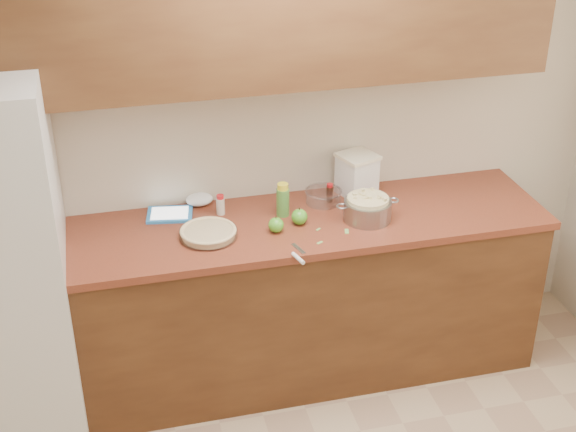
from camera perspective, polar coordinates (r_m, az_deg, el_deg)
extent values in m
plane|color=beige|center=(4.14, -1.00, 6.33)|extent=(3.60, 0.00, 3.60)
cube|color=#593319|center=(4.27, 0.08, -6.06)|extent=(2.60, 0.65, 0.88)
cube|color=brown|center=(4.03, 0.09, -0.65)|extent=(2.64, 0.68, 0.04)
cube|color=brown|center=(3.78, -0.49, 14.55)|extent=(2.60, 0.34, 0.70)
cylinder|color=silver|center=(3.89, -5.69, -1.26)|extent=(0.28, 0.28, 0.04)
cylinder|color=#D8BC88|center=(3.89, -5.69, -1.24)|extent=(0.25, 0.25, 0.03)
torus|color=#D8BC88|center=(3.88, -5.70, -1.05)|extent=(0.27, 0.27, 0.02)
cylinder|color=gray|center=(4.04, 5.67, 0.42)|extent=(0.24, 0.24, 0.10)
torus|color=gray|center=(3.98, 3.86, 0.69)|extent=(0.06, 0.06, 0.01)
torus|color=gray|center=(4.06, 7.50, 1.11)|extent=(0.06, 0.06, 0.01)
cylinder|color=beige|center=(4.03, 5.68, 0.62)|extent=(0.21, 0.21, 0.11)
cube|color=white|center=(4.27, 4.92, 2.87)|extent=(0.22, 0.22, 0.21)
cube|color=#FBF1C8|center=(4.22, 4.98, 4.25)|extent=(0.23, 0.23, 0.02)
cube|color=#2A7ECA|center=(4.11, -8.41, 0.12)|extent=(0.25, 0.21, 0.01)
cube|color=white|center=(4.11, -8.42, 0.22)|extent=(0.21, 0.17, 0.00)
cube|color=gray|center=(3.78, 0.75, -2.33)|extent=(0.05, 0.11, 0.00)
cylinder|color=white|center=(3.69, 0.72, -3.02)|extent=(0.04, 0.10, 0.02)
cylinder|color=#4C8C38|center=(4.04, -0.37, 0.99)|extent=(0.07, 0.07, 0.15)
cylinder|color=yellow|center=(4.00, -0.38, 2.11)|extent=(0.06, 0.06, 0.03)
cylinder|color=beige|center=(4.08, -4.82, 0.70)|extent=(0.04, 0.04, 0.09)
cylinder|color=red|center=(4.06, -4.85, 1.37)|extent=(0.04, 0.04, 0.02)
cylinder|color=black|center=(4.20, 2.98, 1.57)|extent=(0.04, 0.04, 0.08)
cylinder|color=red|center=(4.18, 3.00, 2.19)|extent=(0.03, 0.03, 0.02)
cylinder|color=silver|center=(4.19, 2.53, 1.40)|extent=(0.18, 0.18, 0.07)
torus|color=silver|center=(4.18, 2.54, 1.79)|extent=(0.20, 0.20, 0.01)
ellipsoid|color=white|center=(4.19, -6.33, 1.19)|extent=(0.15, 0.13, 0.06)
sphere|color=#4AA126|center=(3.91, -0.86, -0.64)|extent=(0.08, 0.08, 0.08)
cylinder|color=#3F2D19|center=(3.89, -0.86, -0.07)|extent=(0.01, 0.01, 0.01)
sphere|color=#4AA126|center=(3.98, 0.82, -0.06)|extent=(0.08, 0.08, 0.08)
cylinder|color=#3F2D19|center=(3.96, 0.82, 0.53)|extent=(0.01, 0.01, 0.01)
cube|color=#84B859|center=(3.83, 2.27, -1.90)|extent=(0.03, 0.03, 0.00)
cube|color=#84B859|center=(3.94, 4.20, -1.10)|extent=(0.03, 0.05, 0.00)
cube|color=#84B859|center=(3.95, 2.17, -0.95)|extent=(0.03, 0.03, 0.00)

